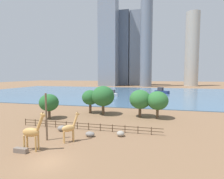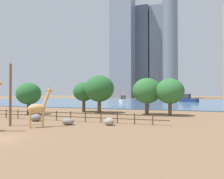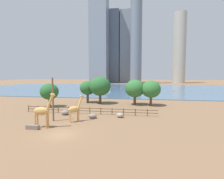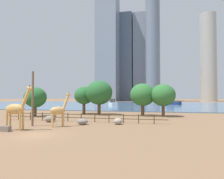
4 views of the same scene
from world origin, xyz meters
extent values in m
plane|color=brown|center=(0.00, 80.00, 0.00)|extent=(400.00, 400.00, 0.00)
cube|color=#476B8C|center=(0.00, 77.00, 0.10)|extent=(180.00, 86.00, 0.20)
cylinder|color=tan|center=(-0.32, 6.66, 0.87)|extent=(0.28, 0.28, 1.75)
cylinder|color=tan|center=(0.02, 6.24, 0.87)|extent=(0.28, 0.28, 1.75)
cylinder|color=tan|center=(-1.37, 5.81, 0.87)|extent=(0.28, 0.28, 1.75)
cylinder|color=tan|center=(-1.03, 5.39, 0.87)|extent=(0.28, 0.28, 1.75)
ellipsoid|color=tan|center=(-0.67, 6.03, 2.05)|extent=(1.98, 1.82, 1.01)
cylinder|color=tan|center=(0.14, 6.69, 3.16)|extent=(0.92, 0.83, 1.92)
ellipsoid|color=tan|center=(0.38, 6.89, 4.07)|extent=(0.76, 0.70, 0.59)
cone|color=brown|center=(0.34, 6.95, 4.37)|extent=(0.13, 0.13, 0.18)
cone|color=brown|center=(0.43, 6.83, 4.37)|extent=(0.13, 0.13, 0.18)
cylinder|color=tan|center=(-3.28, 2.68, 1.03)|extent=(0.26, 0.26, 2.06)
cylinder|color=tan|center=(-3.22, 2.04, 1.03)|extent=(0.26, 0.26, 2.06)
cylinder|color=tan|center=(-4.87, 2.52, 1.03)|extent=(0.26, 0.26, 2.06)
cylinder|color=tan|center=(-4.80, 1.88, 1.03)|extent=(0.26, 0.26, 2.06)
ellipsoid|color=tan|center=(-4.04, 2.28, 2.42)|extent=(2.36, 1.14, 1.19)
cylinder|color=tan|center=(-2.76, 2.41, 3.71)|extent=(1.24, 0.49, 2.25)
ellipsoid|color=tan|center=(-2.33, 2.46, 4.77)|extent=(0.90, 0.45, 0.72)
cone|color=brown|center=(-2.34, 2.55, 5.11)|extent=(0.12, 0.12, 0.22)
cone|color=brown|center=(-2.32, 2.36, 5.11)|extent=(0.12, 0.12, 0.22)
cylinder|color=brown|center=(-4.21, 5.92, 3.57)|extent=(0.28, 0.28, 7.14)
ellipsoid|color=gray|center=(-4.27, 10.45, 0.47)|extent=(1.55, 1.26, 0.95)
ellipsoid|color=gray|center=(6.29, 10.15, 0.44)|extent=(1.25, 1.16, 0.87)
ellipsoid|color=gray|center=(1.57, 8.87, 0.41)|extent=(1.50, 1.09, 0.82)
cube|color=#72665B|center=(-4.90, 1.38, 0.30)|extent=(1.80, 0.60, 0.60)
cylinder|color=#4C3826|center=(-13.00, 12.00, 0.65)|extent=(0.14, 0.14, 1.30)
cylinder|color=#4C3826|center=(-10.81, 12.00, 0.65)|extent=(0.14, 0.14, 1.30)
cylinder|color=#4C3826|center=(-8.62, 12.00, 0.65)|extent=(0.14, 0.14, 1.30)
cylinder|color=#4C3826|center=(-6.43, 12.00, 0.65)|extent=(0.14, 0.14, 1.30)
cylinder|color=#4C3826|center=(-4.24, 12.00, 0.65)|extent=(0.14, 0.14, 1.30)
cylinder|color=#4C3826|center=(-2.05, 12.00, 0.65)|extent=(0.14, 0.14, 1.30)
cylinder|color=#4C3826|center=(0.14, 12.00, 0.65)|extent=(0.14, 0.14, 1.30)
cylinder|color=#4C3826|center=(2.33, 12.00, 0.65)|extent=(0.14, 0.14, 1.30)
cylinder|color=#4C3826|center=(4.52, 12.00, 0.65)|extent=(0.14, 0.14, 1.30)
cylinder|color=#4C3826|center=(6.71, 12.00, 0.65)|extent=(0.14, 0.14, 1.30)
cylinder|color=#4C3826|center=(8.90, 12.00, 0.65)|extent=(0.14, 0.14, 1.30)
cylinder|color=#4C3826|center=(11.09, 12.00, 0.65)|extent=(0.14, 0.14, 1.30)
cube|color=#4C3826|center=(0.00, 12.00, 1.10)|extent=(26.10, 0.08, 0.10)
cube|color=#4C3826|center=(0.00, 12.00, 0.59)|extent=(26.10, 0.08, 0.10)
cylinder|color=brown|center=(-4.58, 25.58, 1.18)|extent=(0.64, 0.64, 2.35)
ellipsoid|color=#26602D|center=(-4.58, 25.58, 4.05)|extent=(4.24, 4.24, 3.81)
cylinder|color=brown|center=(-0.79, 24.48, 1.20)|extent=(0.68, 0.68, 2.40)
ellipsoid|color=#26602D|center=(-0.79, 24.48, 4.64)|extent=(5.59, 5.59, 5.03)
cylinder|color=brown|center=(8.33, 24.09, 1.10)|extent=(0.66, 0.66, 2.20)
ellipsoid|color=#2D6B33|center=(8.33, 24.09, 4.18)|extent=(4.95, 4.95, 4.45)
cylinder|color=brown|center=(-11.47, 17.73, 0.98)|extent=(0.58, 0.58, 1.95)
ellipsoid|color=#26602D|center=(-11.47, 17.73, 3.66)|extent=(4.27, 4.27, 3.84)
cylinder|color=brown|center=(12.29, 23.49, 1.11)|extent=(0.59, 0.59, 2.21)
ellipsoid|color=#2D6B33|center=(12.29, 23.49, 4.10)|extent=(4.71, 4.71, 4.24)
cube|color=silver|center=(-6.77, 62.46, 0.81)|extent=(4.77, 6.46, 1.23)
cube|color=#333338|center=(-7.12, 63.14, 2.16)|extent=(2.32, 2.63, 1.47)
cylinder|color=silver|center=(-6.63, 62.19, 3.57)|extent=(0.16, 0.16, 4.29)
cube|color=navy|center=(15.83, 78.80, 0.94)|extent=(7.66, 6.12, 1.47)
cube|color=#333338|center=(15.05, 79.28, 2.56)|extent=(3.18, 2.90, 1.77)
cube|color=gray|center=(-29.61, 141.42, 50.03)|extent=(16.07, 14.71, 100.06)
cylinder|color=#ADA89E|center=(44.65, 154.99, 32.84)|extent=(11.86, 11.86, 65.68)
cylinder|color=slate|center=(4.67, 138.88, 47.44)|extent=(10.28, 10.28, 94.88)
cube|color=gray|center=(-4.54, 157.44, 35.43)|extent=(13.96, 11.80, 70.86)
cube|color=slate|center=(-17.71, 157.87, 35.71)|extent=(10.81, 15.26, 71.42)
camera|label=1|loc=(11.25, -16.75, 9.77)|focal=28.00mm
camera|label=2|loc=(14.84, -13.94, 3.76)|focal=35.00mm
camera|label=3|loc=(9.97, -20.20, 7.51)|focal=28.00mm
camera|label=4|loc=(12.52, -19.35, 3.90)|focal=35.00mm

